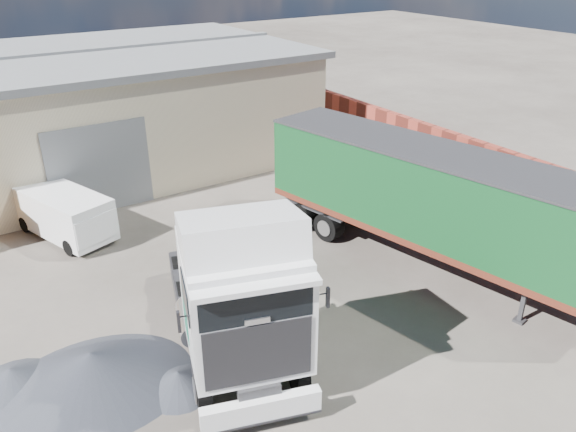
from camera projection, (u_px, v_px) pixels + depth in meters
ground at (279, 317)px, 16.33m from camera, size 120.00×120.00×0.00m
brick_boundary_wall at (419, 148)px, 25.96m from camera, size 0.35×26.00×2.50m
tractor_unit at (238, 299)px, 13.66m from camera, size 4.63×7.40×4.73m
box_trailer at (428, 196)px, 18.12m from camera, size 4.93×12.33×4.01m
panel_van at (66, 215)px, 20.43m from camera, size 2.97×4.54×1.72m
gravel_heap at (90, 371)px, 13.58m from camera, size 5.59×5.33×1.00m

